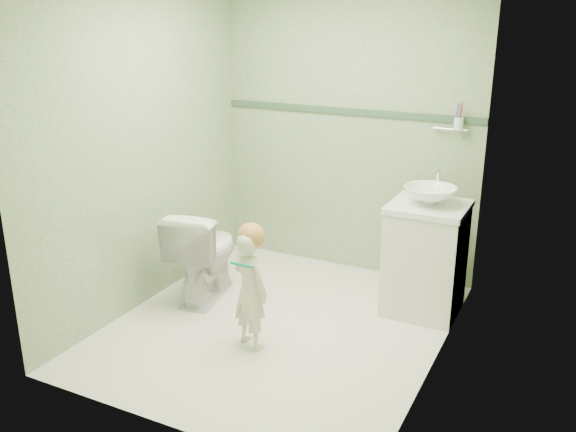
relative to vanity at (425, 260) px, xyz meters
The scene contains 12 objects.
ground 1.16m from the vanity, 140.19° to the right, with size 2.50×2.50×0.00m, color silver.
room_shell 1.35m from the vanity, 140.19° to the right, with size 2.50×2.54×2.40m.
trim_stripe 1.38m from the vanity, 147.36° to the left, with size 2.20×0.02×0.05m, color #34533B.
vanity is the anchor object (origin of this frame).
counter 0.41m from the vanity, ahead, with size 0.54×0.52×0.04m, color white.
basin 0.49m from the vanity, ahead, with size 0.37×0.37×0.13m, color white.
faucet 0.60m from the vanity, 90.00° to the left, with size 0.03×0.13×0.18m.
cup_holder 1.05m from the vanity, 83.76° to the left, with size 0.26×0.07×0.21m.
toilet 1.66m from the vanity, 162.17° to the right, with size 0.41×0.71×0.73m, color white.
toddler 1.34m from the vanity, 131.34° to the right, with size 0.29×0.19×0.80m, color silver.
hair_cap 1.37m from the vanity, 132.06° to the right, with size 0.18×0.18×0.18m, color #B8793A.
teal_toothbrush 1.46m from the vanity, 126.84° to the right, with size 0.11×0.14×0.08m.
Camera 1 is at (1.82, -3.48, 2.14)m, focal length 38.74 mm.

